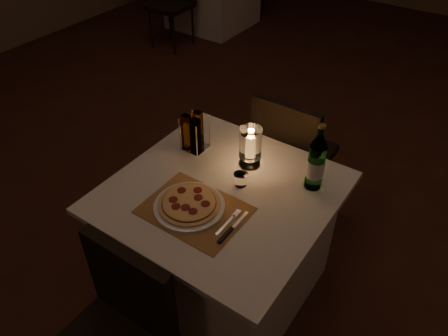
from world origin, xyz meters
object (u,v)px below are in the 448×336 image
Objects in this scene: water_bottle at (316,163)px; hurricane_candle at (250,144)px; main_table at (222,242)px; pizza at (189,203)px; chair_near at (118,326)px; plate at (189,206)px; tumbler at (241,180)px; chair_far at (289,148)px.

hurricane_candle is at bearing -174.92° from water_bottle.
pizza is (-0.05, -0.18, 0.39)m from main_table.
chair_near is at bearing -90.32° from hurricane_candle.
water_bottle reaches higher than plate.
plate is (-0.05, 0.53, 0.20)m from chair_near.
chair_near is 1.00m from hurricane_candle.
tumbler is (0.06, 0.08, 0.40)m from main_table.
pizza is (-0.05, -0.89, 0.22)m from chair_far.
hurricane_candle is at bearing 82.46° from pizza.
chair_near is at bearing -90.00° from main_table.
hurricane_candle is (0.01, 0.24, 0.49)m from main_table.
plate is at bearing -43.02° from pizza.
tumbler is at bearing 67.89° from plate.
main_table is 0.55m from hurricane_candle.
chair_far is at bearing 86.80° from plate.
plate is 0.93× the size of water_bottle.
chair_near is 1.09m from water_bottle.
water_bottle reaches higher than chair_near.
chair_near and chair_far have the same top height.
hurricane_candle is (0.01, 0.95, 0.32)m from chair_near.
chair_near reaches higher than main_table.
chair_far is 0.57m from hurricane_candle.
main_table is at bearing -141.48° from water_bottle.
tumbler is 0.20× the size of water_bottle.
chair_far is at bearing 86.79° from pizza.
water_bottle is at bearing -52.87° from chair_far.
pizza is 0.28m from tumbler.
chair_far is 2.61× the size of water_bottle.
tumbler is at bearing 55.09° from main_table.
water_bottle reaches higher than tumbler.
tumbler reaches higher than plate.
main_table is 14.60× the size of tumbler.
water_bottle reaches higher than chair_far.
chair_near is 1.43m from chair_far.
chair_near is 3.21× the size of pizza.
pizza is at bearing -112.15° from tumbler.
tumbler is 0.36m from water_bottle.
chair_far is at bearing 94.98° from tumbler.
chair_far is at bearing 90.00° from chair_near.
pizza is at bearing 136.98° from plate.
plate is at bearing -112.11° from tumbler.
water_bottle is (0.34, -0.45, 0.33)m from chair_far.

